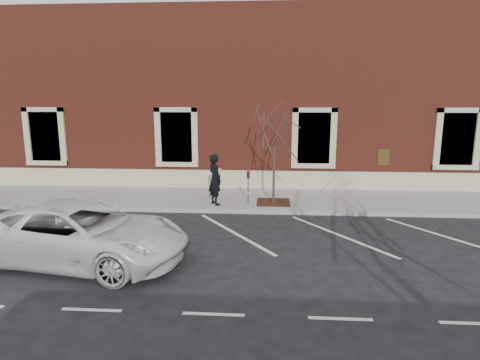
# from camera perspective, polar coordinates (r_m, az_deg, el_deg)

# --- Properties ---
(ground) EXTENTS (120.00, 120.00, 0.00)m
(ground) POSITION_cam_1_polar(r_m,az_deg,el_deg) (14.56, -0.16, -4.71)
(ground) COLOR #28282B
(ground) RESTS_ON ground
(sidewalk_near) EXTENTS (40.00, 3.50, 0.15)m
(sidewalk_near) POSITION_cam_1_polar(r_m,az_deg,el_deg) (16.23, 0.27, -2.75)
(sidewalk_near) COLOR gray
(sidewalk_near) RESTS_ON ground
(curb_near) EXTENTS (40.00, 0.12, 0.15)m
(curb_near) POSITION_cam_1_polar(r_m,az_deg,el_deg) (14.50, -0.17, -4.48)
(curb_near) COLOR #9E9E99
(curb_near) RESTS_ON ground
(parking_stripes) EXTENTS (28.00, 4.40, 0.01)m
(parking_stripes) POSITION_cam_1_polar(r_m,az_deg,el_deg) (12.47, -0.87, -7.50)
(parking_stripes) COLOR silver
(parking_stripes) RESTS_ON ground
(building_civic) EXTENTS (40.00, 8.62, 8.00)m
(building_civic) POSITION_cam_1_polar(r_m,az_deg,el_deg) (21.72, 1.29, 11.28)
(building_civic) COLOR maroon
(building_civic) RESTS_ON ground
(man) EXTENTS (0.77, 0.83, 1.91)m
(man) POSITION_cam_1_polar(r_m,az_deg,el_deg) (14.97, -3.58, 0.07)
(man) COLOR black
(man) RESTS_ON sidewalk_near
(parking_meter) EXTENTS (0.12, 0.09, 1.32)m
(parking_meter) POSITION_cam_1_polar(r_m,az_deg,el_deg) (14.98, 1.17, -0.06)
(parking_meter) COLOR #595B60
(parking_meter) RESTS_ON sidewalk_near
(tree_grate) EXTENTS (1.26, 1.26, 0.03)m
(tree_grate) POSITION_cam_1_polar(r_m,az_deg,el_deg) (15.46, 4.76, -3.16)
(tree_grate) COLOR #3F2014
(tree_grate) RESTS_ON sidewalk_near
(sapling) EXTENTS (2.35, 2.35, 3.91)m
(sapling) POSITION_cam_1_polar(r_m,az_deg,el_deg) (15.01, 4.93, 6.94)
(sapling) COLOR #443129
(sapling) RESTS_ON sidewalk_near
(white_truck) EXTENTS (5.77, 3.35, 1.51)m
(white_truck) POSITION_cam_1_polar(r_m,az_deg,el_deg) (10.88, -21.80, -7.04)
(white_truck) COLOR white
(white_truck) RESTS_ON ground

